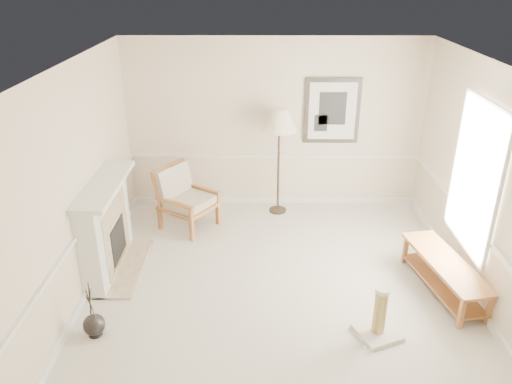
% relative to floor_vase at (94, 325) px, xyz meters
% --- Properties ---
extents(ground, '(5.50, 5.50, 0.00)m').
position_rel_floor_vase_xyz_m(ground, '(2.15, 0.81, -0.14)').
color(ground, silver).
rests_on(ground, ground).
extents(room, '(5.04, 5.54, 2.92)m').
position_rel_floor_vase_xyz_m(room, '(2.29, 0.89, 1.73)').
color(room, beige).
rests_on(room, ground).
extents(fireplace, '(0.64, 1.64, 1.31)m').
position_rel_floor_vase_xyz_m(fireplace, '(-0.19, 1.41, 0.51)').
color(fireplace, white).
rests_on(fireplace, ground).
extents(floor_vase, '(0.25, 0.25, 0.74)m').
position_rel_floor_vase_xyz_m(floor_vase, '(0.00, 0.00, 0.00)').
color(floor_vase, black).
rests_on(floor_vase, ground).
extents(armchair, '(1.08, 1.07, 1.00)m').
position_rel_floor_vase_xyz_m(armchair, '(0.66, 2.71, 0.40)').
color(armchair, brown).
rests_on(armchair, ground).
extents(floor_lamp, '(0.70, 0.70, 1.82)m').
position_rel_floor_vase_xyz_m(floor_lamp, '(2.22, 3.21, 1.46)').
color(floor_lamp, black).
rests_on(floor_lamp, ground).
extents(bench, '(0.77, 1.65, 0.45)m').
position_rel_floor_vase_xyz_m(bench, '(4.30, 0.90, 0.17)').
color(bench, brown).
rests_on(bench, ground).
extents(scratching_post, '(0.59, 0.59, 0.64)m').
position_rel_floor_vase_xyz_m(scratching_post, '(3.27, 0.03, 0.07)').
color(scratching_post, white).
rests_on(scratching_post, ground).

